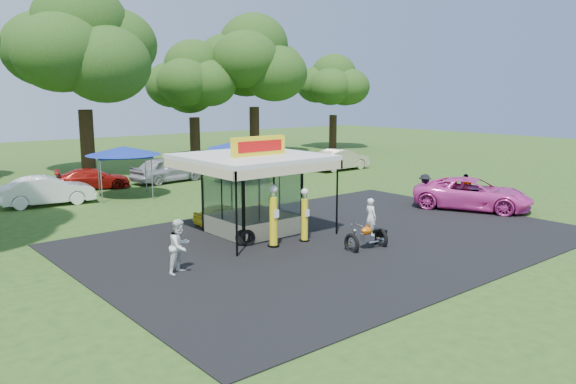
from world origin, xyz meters
The scene contains 24 objects.
ground centered at (0.00, 0.00, 0.00)m, with size 120.00×120.00×0.00m, color #2B4A17.
asphalt_apron centered at (0.00, 2.00, 0.02)m, with size 20.00×14.00×0.04m, color black.
gas_station_kiosk centered at (-2.00, 4.99, 1.78)m, with size 5.40×5.40×4.18m.
gas_pump_left centered at (-2.70, 2.63, 1.19)m, with size 0.46×0.46×2.48m.
gas_pump_right centered at (-1.22, 2.49, 1.05)m, with size 0.41×0.41×2.20m.
motorcycle centered at (-0.02, 0.12, 0.80)m, with size 1.78×0.97×2.06m.
spare_tires centered at (-3.45, 3.48, 0.33)m, with size 0.82×0.56×0.68m.
a_frame_sign centered at (10.20, 1.51, 0.48)m, with size 0.57×0.60×0.95m.
kiosk_car centered at (-2.00, 7.20, 0.48)m, with size 1.13×2.82×0.96m, color yellow.
pink_sedan centered at (9.65, 1.75, 0.81)m, with size 2.69×5.83×1.62m, color #EC40AD.
spectator_west centered at (-7.06, 2.13, 0.92)m, with size 0.90×0.70×1.84m, color white.
spectator_east_a centered at (8.17, 3.65, 0.89)m, with size 1.15×0.66×1.77m, color black.
spectator_east_b centered at (10.53, 2.73, 0.83)m, with size 0.97×0.41×1.66m, color gray.
bg_car_a centered at (-6.83, 16.89, 0.78)m, with size 1.66×4.75×1.56m, color white.
bg_car_b centered at (-3.02, 20.45, 0.64)m, with size 1.80×4.43×1.29m, color #9A120B.
bg_car_c centered at (1.84, 19.92, 0.85)m, with size 2.00×4.98×1.70m, color #ABAAAE.
bg_car_d centered at (8.29, 21.06, 0.68)m, with size 2.25×4.87×1.35m, color #5C5C5E.
bg_car_e centered at (15.05, 16.71, 0.82)m, with size 1.74×5.00×1.65m, color #C0B693.
tent_west centered at (-2.64, 16.51, 2.66)m, with size 4.20×4.20×2.94m.
tent_east centered at (5.11, 16.17, 2.59)m, with size 4.10×4.10×2.86m.
oak_far_c centered at (-0.85, 27.01, 8.49)m, with size 11.35×11.35×13.38m.
oak_far_d centered at (10.40, 30.79, 6.60)m, with size 8.70×8.70×10.36m.
oak_far_e centered at (15.79, 28.96, 8.20)m, with size 10.79×10.79×12.84m.
oak_far_f centered at (26.53, 29.37, 6.25)m, with size 8.08×8.08×9.74m.
Camera 1 is at (-15.78, -13.98, 5.94)m, focal length 35.00 mm.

